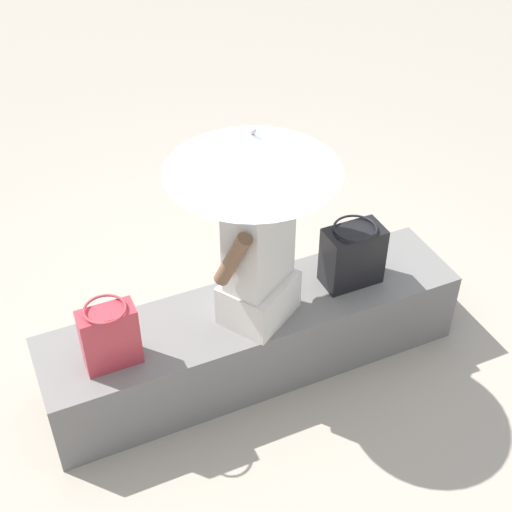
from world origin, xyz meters
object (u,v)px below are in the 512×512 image
Objects in this scene: person_seated at (258,253)px; tote_bag_canvas at (110,336)px; parasol at (253,153)px; handbag_black at (352,255)px.

tote_bag_canvas is (-0.74, -0.02, -0.22)m from person_seated.
parasol is at bearing 85.47° from person_seated.
handbag_black is at bearing 2.50° from tote_bag_canvas.
handbag_black is (0.54, 0.04, -0.22)m from person_seated.
person_seated is at bearing -94.53° from parasol.
tote_bag_canvas is (-1.28, -0.06, -0.00)m from handbag_black.
handbag_black is 1.02× the size of tote_bag_canvas.
person_seated is 2.62× the size of handbag_black.
parasol is 2.93× the size of handbag_black.
handbag_black is 1.28m from tote_bag_canvas.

